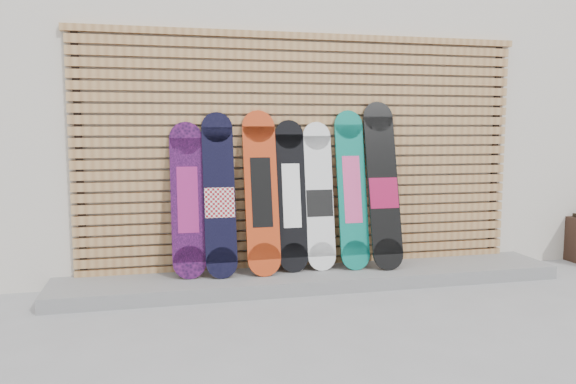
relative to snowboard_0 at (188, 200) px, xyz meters
name	(u,v)px	position (x,y,z in m)	size (l,w,h in m)	color
ground	(354,306)	(1.26, -0.80, -0.80)	(80.00, 80.00, 0.00)	gray
building	(304,101)	(1.76, 2.70, 1.00)	(12.00, 5.00, 3.60)	beige
concrete_step	(313,278)	(1.11, -0.12, -0.74)	(4.60, 0.70, 0.12)	slate
slat_wall	(305,151)	(1.11, 0.17, 0.41)	(4.26, 0.08, 2.29)	#A47344
snowboard_0	(188,200)	(0.00, 0.00, 0.00)	(0.29, 0.29, 1.36)	black
snowboard_1	(219,196)	(0.27, -0.03, 0.03)	(0.28, 0.34, 1.45)	black
snowboard_2	(261,192)	(0.65, -0.03, 0.05)	(0.30, 0.35, 1.47)	#B73713
snowboard_3	(291,196)	(0.94, 0.01, 0.01)	(0.27, 0.27, 1.38)	black
snowboard_4	(319,197)	(1.20, 0.01, -0.01)	(0.26, 0.27, 1.36)	white
snowboard_5	(352,189)	(1.51, -0.02, 0.05)	(0.27, 0.32, 1.47)	#0B7061
snowboard_6	(383,186)	(1.81, -0.06, 0.09)	(0.30, 0.40, 1.56)	black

